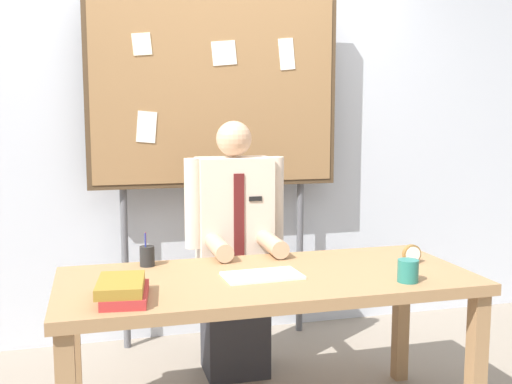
# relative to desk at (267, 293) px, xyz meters

# --- Properties ---
(back_wall) EXTENTS (6.40, 0.08, 2.70)m
(back_wall) POSITION_rel_desk_xyz_m (0.00, 1.35, 0.70)
(back_wall) COLOR silver
(back_wall) RESTS_ON ground_plane
(desk) EXTENTS (1.83, 0.79, 0.74)m
(desk) POSITION_rel_desk_xyz_m (0.00, 0.00, 0.00)
(desk) COLOR #9E754C
(desk) RESTS_ON ground_plane
(person) EXTENTS (0.55, 0.56, 1.41)m
(person) POSITION_rel_desk_xyz_m (0.00, 0.64, 0.00)
(person) COLOR #2D2D33
(person) RESTS_ON ground_plane
(bulletin_board) EXTENTS (1.55, 0.09, 2.19)m
(bulletin_board) POSITION_rel_desk_xyz_m (-0.00, 1.15, 0.92)
(bulletin_board) COLOR #4C3823
(bulletin_board) RESTS_ON ground_plane
(book_stack) EXTENTS (0.22, 0.31, 0.08)m
(book_stack) POSITION_rel_desk_xyz_m (-0.64, -0.20, 0.12)
(book_stack) COLOR #B22D2D
(book_stack) RESTS_ON desk
(open_notebook) EXTENTS (0.35, 0.21, 0.01)m
(open_notebook) POSITION_rel_desk_xyz_m (-0.03, -0.02, 0.09)
(open_notebook) COLOR white
(open_notebook) RESTS_ON desk
(desk_clock) EXTENTS (0.09, 0.04, 0.09)m
(desk_clock) POSITION_rel_desk_xyz_m (0.73, 0.03, 0.12)
(desk_clock) COLOR olive
(desk_clock) RESTS_ON desk
(coffee_mug) EXTENTS (0.09, 0.09, 0.10)m
(coffee_mug) POSITION_rel_desk_xyz_m (0.55, -0.26, 0.13)
(coffee_mug) COLOR #267266
(coffee_mug) RESTS_ON desk
(pen_holder) EXTENTS (0.07, 0.07, 0.16)m
(pen_holder) POSITION_rel_desk_xyz_m (-0.50, 0.31, 0.13)
(pen_holder) COLOR #262626
(pen_holder) RESTS_ON desk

